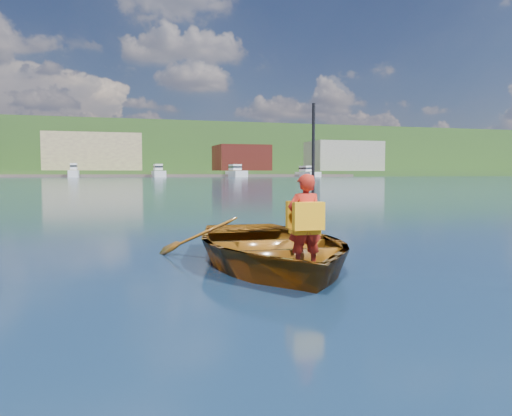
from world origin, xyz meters
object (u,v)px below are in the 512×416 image
child_paddler (305,221)px  dock (106,176)px  rowboat (269,246)px  marina_yachts (100,173)px

child_paddler → dock: child_paddler is taller
rowboat → dock: 148.99m
rowboat → dock: dock is taller
child_paddler → marina_yachts: 145.27m
rowboat → child_paddler: size_ratio=2.10×
child_paddler → marina_yachts: (-3.96, 145.22, 0.71)m
rowboat → marina_yachts: size_ratio=0.03×
rowboat → child_paddler: bearing=-82.8°
child_paddler → marina_yachts: bearing=91.6°
child_paddler → dock: (-2.36, 149.88, -0.24)m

